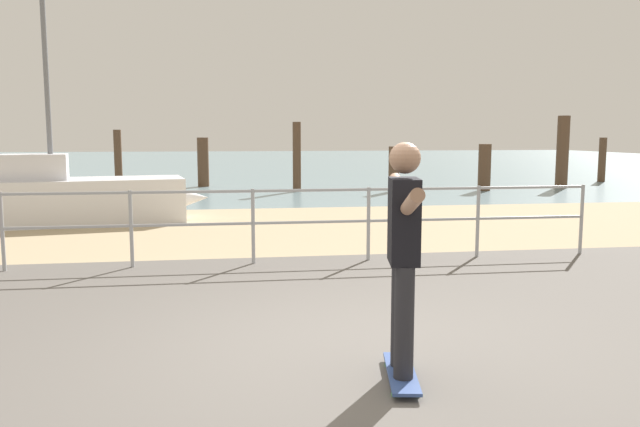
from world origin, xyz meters
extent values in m
cube|color=#605B56|center=(0.00, -1.00, 0.00)|extent=(24.00, 10.00, 0.04)
cube|color=tan|center=(0.00, 7.00, 0.00)|extent=(24.00, 6.00, 0.04)
cube|color=#75939E|center=(0.00, 35.00, 0.00)|extent=(72.00, 50.00, 0.04)
cylinder|color=#9EA0A5|center=(-3.72, 3.60, 0.53)|extent=(0.05, 0.05, 1.05)
cylinder|color=#9EA0A5|center=(-2.11, 3.60, 0.53)|extent=(0.05, 0.05, 1.05)
cylinder|color=#9EA0A5|center=(-0.49, 3.60, 0.53)|extent=(0.05, 0.05, 1.05)
cylinder|color=#9EA0A5|center=(1.12, 3.60, 0.53)|extent=(0.05, 0.05, 1.05)
cylinder|color=#9EA0A5|center=(2.73, 3.60, 0.53)|extent=(0.05, 0.05, 1.05)
cylinder|color=#9EA0A5|center=(4.34, 3.60, 0.53)|extent=(0.05, 0.05, 1.05)
cylinder|color=#9EA0A5|center=(-2.11, 3.60, 1.02)|extent=(12.90, 0.04, 0.04)
cylinder|color=#9EA0A5|center=(-2.11, 3.60, 0.58)|extent=(12.90, 0.04, 0.04)
cube|color=silver|center=(-3.93, 8.06, 0.45)|extent=(4.58, 2.15, 0.90)
cone|color=silver|center=(-1.76, 8.45, 0.45)|extent=(1.22, 0.95, 0.77)
cylinder|color=slate|center=(-4.22, 8.01, 2.98)|extent=(0.10, 0.10, 4.15)
cube|color=silver|center=(-4.52, 7.96, 1.15)|extent=(1.34, 1.10, 0.50)
cube|color=#334C8C|center=(0.38, -0.70, 0.07)|extent=(0.33, 0.82, 0.02)
cylinder|color=#3FBF59|center=(0.35, -0.41, 0.03)|extent=(0.04, 0.06, 0.06)
cylinder|color=#3FBF59|center=(0.51, -0.44, 0.03)|extent=(0.04, 0.06, 0.06)
cylinder|color=#3FBF59|center=(0.25, -0.96, 0.03)|extent=(0.04, 0.06, 0.06)
cylinder|color=#3FBF59|center=(0.41, -0.99, 0.03)|extent=(0.04, 0.06, 0.06)
cylinder|color=#26262B|center=(0.40, -0.58, 0.48)|extent=(0.14, 0.14, 0.80)
cylinder|color=#26262B|center=(0.36, -0.82, 0.48)|extent=(0.14, 0.14, 0.80)
cube|color=black|center=(0.38, -0.70, 1.18)|extent=(0.26, 0.39, 0.60)
sphere|color=#9E755B|center=(0.38, -0.70, 1.62)|extent=(0.22, 0.22, 0.22)
cylinder|color=#9E755B|center=(0.46, -0.26, 1.36)|extent=(0.18, 0.56, 0.23)
cylinder|color=#9E755B|center=(0.30, -1.14, 1.36)|extent=(0.18, 0.56, 0.23)
cylinder|color=#513826|center=(-4.51, 17.60, 0.96)|extent=(0.26, 0.26, 1.93)
cylinder|color=#513826|center=(-1.59, 16.61, 0.83)|extent=(0.38, 0.38, 1.66)
cylinder|color=#513826|center=(1.32, 14.33, 1.07)|extent=(0.25, 0.25, 2.15)
cylinder|color=#513826|center=(4.24, 13.77, 0.70)|extent=(0.32, 0.32, 1.41)
cylinder|color=#513826|center=(7.15, 13.75, 0.74)|extent=(0.39, 0.39, 1.47)
cylinder|color=#513826|center=(10.07, 14.32, 1.19)|extent=(0.39, 0.39, 2.37)
cylinder|color=#513826|center=(12.98, 16.65, 0.83)|extent=(0.27, 0.27, 1.65)
camera|label=1|loc=(-0.85, -4.94, 1.79)|focal=35.37mm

